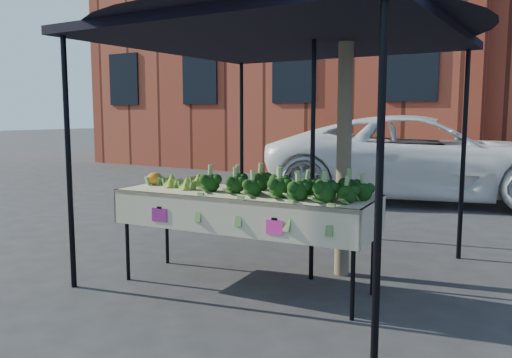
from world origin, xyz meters
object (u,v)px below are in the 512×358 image
(vehicle, at_px, (426,46))
(table, at_px, (245,240))
(street_tree, at_px, (346,62))
(canopy, at_px, (284,138))

(vehicle, bearing_deg, table, 162.45)
(street_tree, bearing_deg, canopy, -157.88)
(canopy, xyz_separation_m, street_tree, (0.55, 0.22, 0.74))
(canopy, bearing_deg, vehicle, 89.47)
(table, relative_size, street_tree, 0.58)
(vehicle, relative_size, street_tree, 1.36)
(table, bearing_deg, street_tree, 53.43)
(canopy, relative_size, vehicle, 0.55)
(canopy, height_order, street_tree, street_tree)
(canopy, relative_size, street_tree, 0.75)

